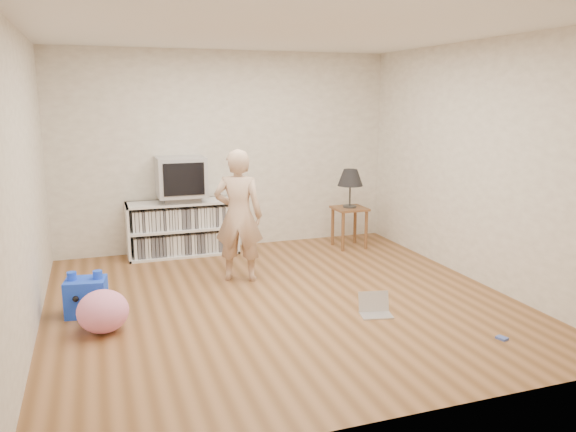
# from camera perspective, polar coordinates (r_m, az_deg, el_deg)

# --- Properties ---
(ground) EXTENTS (4.50, 4.50, 0.00)m
(ground) POSITION_cam_1_polar(r_m,az_deg,el_deg) (5.71, -0.74, -8.55)
(ground) COLOR brown
(ground) RESTS_ON ground
(walls) EXTENTS (4.52, 4.52, 2.60)m
(walls) POSITION_cam_1_polar(r_m,az_deg,el_deg) (5.39, -0.78, 4.49)
(walls) COLOR beige
(walls) RESTS_ON ground
(ceiling) EXTENTS (4.50, 4.50, 0.01)m
(ceiling) POSITION_cam_1_polar(r_m,az_deg,el_deg) (5.38, -0.82, 18.36)
(ceiling) COLOR white
(ceiling) RESTS_ON walls
(media_unit) EXTENTS (1.40, 0.45, 0.70)m
(media_unit) POSITION_cam_1_polar(r_m,az_deg,el_deg) (7.37, -10.66, -1.18)
(media_unit) COLOR white
(media_unit) RESTS_ON ground
(dvd_deck) EXTENTS (0.45, 0.35, 0.07)m
(dvd_deck) POSITION_cam_1_polar(r_m,az_deg,el_deg) (7.28, -10.76, 1.74)
(dvd_deck) COLOR gray
(dvd_deck) RESTS_ON media_unit
(crt_tv) EXTENTS (0.60, 0.53, 0.50)m
(crt_tv) POSITION_cam_1_polar(r_m,az_deg,el_deg) (7.23, -10.84, 3.96)
(crt_tv) COLOR #A4A4AA
(crt_tv) RESTS_ON dvd_deck
(side_table) EXTENTS (0.42, 0.42, 0.55)m
(side_table) POSITION_cam_1_polar(r_m,az_deg,el_deg) (7.62, 6.26, -0.11)
(side_table) COLOR brown
(side_table) RESTS_ON ground
(table_lamp) EXTENTS (0.34, 0.34, 0.52)m
(table_lamp) POSITION_cam_1_polar(r_m,az_deg,el_deg) (7.53, 6.35, 3.81)
(table_lamp) COLOR #333333
(table_lamp) RESTS_ON side_table
(person) EXTENTS (0.63, 0.53, 1.46)m
(person) POSITION_cam_1_polar(r_m,az_deg,el_deg) (6.16, -5.05, 0.03)
(person) COLOR #CFAA8D
(person) RESTS_ON ground
(laptop) EXTENTS (0.33, 0.29, 0.20)m
(laptop) POSITION_cam_1_polar(r_m,az_deg,el_deg) (5.41, 8.82, -9.25)
(laptop) COLOR silver
(laptop) RESTS_ON ground
(playing_cards) EXTENTS (0.09, 0.11, 0.02)m
(playing_cards) POSITION_cam_1_polar(r_m,az_deg,el_deg) (5.17, 20.91, -11.51)
(playing_cards) COLOR #4760BF
(playing_cards) RESTS_ON ground
(plush_blue) EXTENTS (0.40, 0.36, 0.42)m
(plush_blue) POSITION_cam_1_polar(r_m,az_deg,el_deg) (5.62, -19.81, -7.67)
(plush_blue) COLOR blue
(plush_blue) RESTS_ON ground
(plush_pink) EXTENTS (0.51, 0.51, 0.37)m
(plush_pink) POSITION_cam_1_polar(r_m,az_deg,el_deg) (5.18, -18.29, -9.18)
(plush_pink) COLOR pink
(plush_pink) RESTS_ON ground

